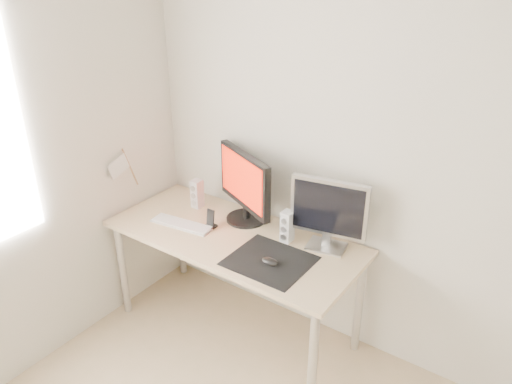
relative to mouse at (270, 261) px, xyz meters
The scene contains 11 objects.
wall_back 0.91m from the mouse, 41.58° to the left, with size 3.50×3.50×0.00m, color silver.
mousepad 0.04m from the mouse, 123.69° to the left, with size 0.45×0.40×0.00m, color black.
mouse is the anchor object (origin of this frame).
desk 0.40m from the mouse, 159.19° to the left, with size 1.60×0.70×0.73m.
main_monitor 0.58m from the mouse, 141.22° to the left, with size 0.52×0.34×0.47m.
second_monitor 0.44m from the mouse, 63.00° to the left, with size 0.45×0.20×0.43m.
speaker_left 0.85m from the mouse, 159.27° to the left, with size 0.06×0.08×0.20m.
speaker_right 0.29m from the mouse, 101.87° to the left, with size 0.06×0.08×0.20m.
keyboard 0.71m from the mouse, behind, with size 0.43×0.17×0.02m.
phone_dock 0.55m from the mouse, 165.97° to the left, with size 0.07×0.06×0.12m.
pennant 1.19m from the mouse, behind, with size 0.01×0.23×0.29m.
Camera 1 is at (0.70, -0.70, 2.31)m, focal length 35.00 mm.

